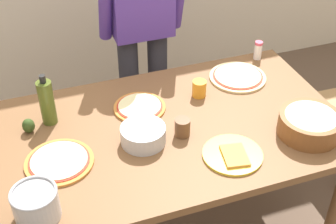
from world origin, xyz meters
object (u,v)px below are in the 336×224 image
(pizza_second_cooked, at_px, (59,161))
(cup_orange, at_px, (199,89))
(pizza_cooked_on_tray, at_px, (140,107))
(popcorn_bowl, at_px, (310,122))
(steel_pot, at_px, (36,204))
(pizza_raw_on_board, at_px, (238,77))
(mixing_bowl_steel, at_px, (143,135))
(avocado, at_px, (28,126))
(plate_with_slice, at_px, (233,155))
(olive_oil_bottle, at_px, (47,102))
(dining_table, at_px, (172,142))
(cup_small_brown, at_px, (182,127))
(person_cook, at_px, (142,19))
(salt_shaker, at_px, (258,50))

(pizza_second_cooked, height_order, cup_orange, cup_orange)
(pizza_cooked_on_tray, xyz_separation_m, popcorn_bowl, (0.67, -0.43, 0.05))
(pizza_cooked_on_tray, height_order, steel_pot, steel_pot)
(popcorn_bowl, xyz_separation_m, cup_orange, (-0.35, 0.44, -0.02))
(pizza_raw_on_board, distance_m, mixing_bowl_steel, 0.71)
(mixing_bowl_steel, xyz_separation_m, avocado, (-0.47, 0.24, -0.01))
(pizza_raw_on_board, relative_size, popcorn_bowl, 1.07)
(plate_with_slice, bearing_deg, pizza_second_cooked, 163.86)
(olive_oil_bottle, bearing_deg, mixing_bowl_steel, -37.57)
(dining_table, distance_m, olive_oil_bottle, 0.60)
(mixing_bowl_steel, relative_size, cup_small_brown, 2.35)
(dining_table, bearing_deg, steel_pot, -152.87)
(dining_table, height_order, pizza_cooked_on_tray, pizza_cooked_on_tray)
(dining_table, xyz_separation_m, pizza_cooked_on_tray, (-0.10, 0.18, 0.10))
(plate_with_slice, distance_m, olive_oil_bottle, 0.87)
(pizza_cooked_on_tray, bearing_deg, pizza_second_cooked, -149.27)
(person_cook, bearing_deg, mixing_bowl_steel, -106.87)
(dining_table, relative_size, cup_orange, 18.82)
(person_cook, xyz_separation_m, cup_orange, (0.12, -0.57, -0.14))
(steel_pot, relative_size, cup_small_brown, 2.04)
(person_cook, xyz_separation_m, olive_oil_bottle, (-0.61, -0.53, -0.07))
(plate_with_slice, height_order, salt_shaker, salt_shaker)
(person_cook, relative_size, cup_orange, 19.06)
(salt_shaker, bearing_deg, steel_pot, -150.28)
(plate_with_slice, distance_m, cup_small_brown, 0.26)
(person_cook, bearing_deg, cup_small_brown, -94.62)
(pizza_raw_on_board, distance_m, cup_small_brown, 0.56)
(popcorn_bowl, xyz_separation_m, mixing_bowl_steel, (-0.72, 0.19, -0.02))
(cup_orange, bearing_deg, person_cook, 102.17)
(person_cook, distance_m, popcorn_bowl, 1.12)
(person_cook, distance_m, pizza_cooked_on_tray, 0.63)
(cup_orange, xyz_separation_m, avocado, (-0.84, -0.01, -0.01))
(cup_small_brown, xyz_separation_m, salt_shaker, (0.64, 0.49, 0.01))
(salt_shaker, bearing_deg, olive_oil_bottle, -170.82)
(pizza_cooked_on_tray, relative_size, salt_shaker, 2.39)
(dining_table, relative_size, salt_shaker, 15.09)
(popcorn_bowl, bearing_deg, salt_shaker, 81.54)
(person_cook, xyz_separation_m, pizza_second_cooked, (-0.62, -0.83, -0.17))
(pizza_cooked_on_tray, distance_m, pizza_second_cooked, 0.50)
(mixing_bowl_steel, relative_size, salt_shaker, 1.89)
(person_cook, bearing_deg, steel_pot, -124.20)
(plate_with_slice, distance_m, mixing_bowl_steel, 0.40)
(mixing_bowl_steel, height_order, olive_oil_bottle, olive_oil_bottle)
(pizza_raw_on_board, height_order, pizza_second_cooked, same)
(steel_pot, bearing_deg, cup_orange, 31.17)
(avocado, bearing_deg, olive_oil_bottle, 23.36)
(person_cook, relative_size, mixing_bowl_steel, 8.10)
(popcorn_bowl, distance_m, salt_shaker, 0.67)
(pizza_second_cooked, bearing_deg, dining_table, 7.66)
(pizza_raw_on_board, bearing_deg, pizza_cooked_on_tray, -171.47)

